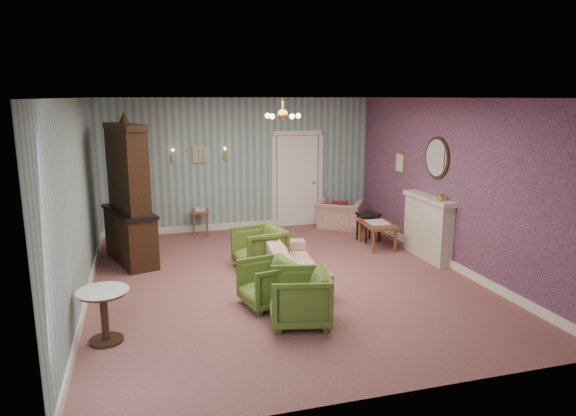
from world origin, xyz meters
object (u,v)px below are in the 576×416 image
object	(u,v)px
dresser	(127,190)
side_table_black	(368,227)
coffee_table	(377,234)
sofa_chintz	(293,257)
fireplace	(428,227)
pedestal_table	(104,316)
olive_chair_a	(300,295)
wingback_chair	(339,210)
olive_chair_b	(268,281)
olive_chair_c	(259,246)

from	to	relation	value
dresser	side_table_black	distance (m)	4.77
dresser	coffee_table	xyz separation A→B (m)	(4.66, -0.37, -1.06)
side_table_black	sofa_chintz	bearing A→B (deg)	-139.96
fireplace	pedestal_table	distance (m)	5.83
olive_chair_a	wingback_chair	distance (m)	5.08
coffee_table	side_table_black	distance (m)	0.43
olive_chair_b	dresser	distance (m)	3.37
olive_chair_b	wingback_chair	bearing A→B (deg)	133.98
olive_chair_a	coffee_table	world-z (taller)	olive_chair_a
sofa_chintz	wingback_chair	xyz separation A→B (m)	(1.95, 2.91, 0.03)
sofa_chintz	fireplace	world-z (taller)	fireplace
olive_chair_a	olive_chair_b	bearing A→B (deg)	-147.32
coffee_table	side_table_black	xyz separation A→B (m)	(0.00, 0.43, 0.04)
olive_chair_b	fireplace	bearing A→B (deg)	100.31
dresser	side_table_black	xyz separation A→B (m)	(4.67, 0.06, -1.01)
dresser	olive_chair_b	bearing A→B (deg)	-72.35
fireplace	pedestal_table	xyz separation A→B (m)	(-5.51, -1.90, -0.24)
olive_chair_c	side_table_black	distance (m)	2.75
sofa_chintz	dresser	xyz separation A→B (m)	(-2.53, 1.74, 0.91)
olive_chair_c	dresser	world-z (taller)	dresser
sofa_chintz	wingback_chair	world-z (taller)	wingback_chair
sofa_chintz	pedestal_table	bearing A→B (deg)	122.49
coffee_table	olive_chair_b	bearing A→B (deg)	-140.83
olive_chair_c	coffee_table	world-z (taller)	olive_chair_c
wingback_chair	dresser	size ratio (longest dim) A/B	0.37
pedestal_table	olive_chair_c	bearing A→B (deg)	41.91
olive_chair_b	olive_chair_c	bearing A→B (deg)	159.49
coffee_table	olive_chair_c	bearing A→B (deg)	-165.80
dresser	fireplace	xyz separation A→B (m)	(5.23, -1.28, -0.73)
olive_chair_a	olive_chair_c	bearing A→B (deg)	-166.98
olive_chair_b	pedestal_table	world-z (taller)	olive_chair_b
olive_chair_b	pedestal_table	bearing A→B (deg)	-87.71
sofa_chintz	coffee_table	bearing A→B (deg)	-51.98
fireplace	pedestal_table	size ratio (longest dim) A/B	2.09
olive_chair_a	side_table_black	bearing A→B (deg)	156.27
pedestal_table	dresser	bearing A→B (deg)	84.97
olive_chair_a	olive_chair_b	xyz separation A→B (m)	(-0.25, 0.70, -0.03)
olive_chair_a	pedestal_table	xyz separation A→B (m)	(-2.41, 0.16, -0.06)
wingback_chair	sofa_chintz	bearing A→B (deg)	88.73
wingback_chair	side_table_black	world-z (taller)	wingback_chair
coffee_table	pedestal_table	world-z (taller)	pedestal_table
side_table_black	olive_chair_c	bearing A→B (deg)	-157.12
side_table_black	pedestal_table	size ratio (longest dim) A/B	0.88
olive_chair_c	side_table_black	bearing A→B (deg)	101.39
fireplace	side_table_black	xyz separation A→B (m)	(-0.57, 1.33, -0.29)
wingback_chair	coffee_table	size ratio (longest dim) A/B	0.99
olive_chair_c	sofa_chintz	bearing A→B (deg)	16.89
olive_chair_a	fireplace	world-z (taller)	fireplace
dresser	side_table_black	bearing A→B (deg)	-17.24
olive_chair_a	dresser	bearing A→B (deg)	-134.36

